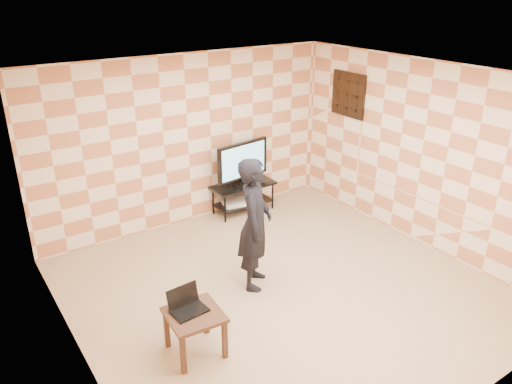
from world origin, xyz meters
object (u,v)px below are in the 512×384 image
Objects in this scene: person at (255,224)px; tv at (243,161)px; tv_stand at (243,191)px; side_table at (194,320)px.

tv is at bearing 11.60° from person.
tv_stand is at bearing 11.63° from person.
person is (-1.07, -1.94, -0.04)m from tv.
tv is (-0.00, -0.00, 0.54)m from tv_stand.
tv_stand is 0.54m from tv.
side_table is 1.53m from person.
tv is 0.58× the size of person.
side_table is at bearing 160.75° from person.
person reaches higher than tv_stand.
person is (1.26, 0.73, 0.46)m from side_table.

